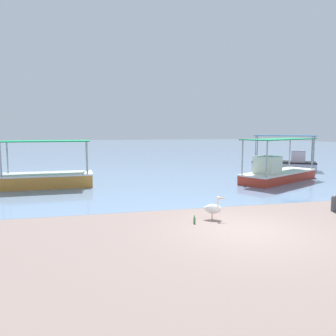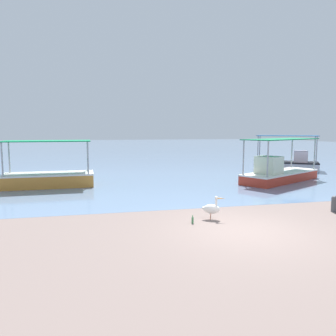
{
  "view_description": "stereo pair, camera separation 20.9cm",
  "coord_description": "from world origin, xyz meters",
  "px_view_note": "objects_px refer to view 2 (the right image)",
  "views": [
    {
      "loc": [
        -4.53,
        -8.77,
        3.01
      ],
      "look_at": [
        -1.08,
        5.59,
        1.29
      ],
      "focal_mm": 35.0,
      "sensor_mm": 36.0,
      "label": 1
    },
    {
      "loc": [
        -4.32,
        -8.82,
        3.01
      ],
      "look_at": [
        -1.08,
        5.59,
        1.29
      ],
      "focal_mm": 35.0,
      "sensor_mm": 36.0,
      "label": 2
    }
  ],
  "objects_px": {
    "fishing_boat_far_right": "(49,177)",
    "mooring_bollard": "(334,203)",
    "fishing_boat_center": "(279,172)",
    "pelican": "(212,208)",
    "glass_bottle": "(193,220)",
    "fishing_boat_outer": "(288,162)"
  },
  "relations": [
    {
      "from": "pelican",
      "to": "glass_bottle",
      "type": "xyz_separation_m",
      "value": [
        -0.77,
        -0.34,
        -0.27
      ]
    },
    {
      "from": "fishing_boat_center",
      "to": "mooring_bollard",
      "type": "bearing_deg",
      "value": -105.33
    },
    {
      "from": "mooring_bollard",
      "to": "pelican",
      "type": "bearing_deg",
      "value": 179.66
    },
    {
      "from": "pelican",
      "to": "mooring_bollard",
      "type": "bearing_deg",
      "value": -0.34
    },
    {
      "from": "fishing_boat_far_right",
      "to": "fishing_boat_center",
      "type": "xyz_separation_m",
      "value": [
        12.91,
        -1.22,
        0.05
      ]
    },
    {
      "from": "fishing_boat_far_right",
      "to": "mooring_bollard",
      "type": "height_order",
      "value": "fishing_boat_far_right"
    },
    {
      "from": "pelican",
      "to": "glass_bottle",
      "type": "distance_m",
      "value": 0.89
    },
    {
      "from": "fishing_boat_outer",
      "to": "mooring_bollard",
      "type": "height_order",
      "value": "fishing_boat_outer"
    },
    {
      "from": "fishing_boat_outer",
      "to": "mooring_bollard",
      "type": "xyz_separation_m",
      "value": [
        -5.99,
        -12.3,
        -0.24
      ]
    },
    {
      "from": "fishing_boat_far_right",
      "to": "fishing_boat_center",
      "type": "bearing_deg",
      "value": -5.4
    },
    {
      "from": "mooring_bollard",
      "to": "glass_bottle",
      "type": "relative_size",
      "value": 2.24
    },
    {
      "from": "fishing_boat_far_right",
      "to": "mooring_bollard",
      "type": "distance_m",
      "value": 13.67
    },
    {
      "from": "fishing_boat_outer",
      "to": "pelican",
      "type": "distance_m",
      "value": 16.33
    },
    {
      "from": "fishing_boat_outer",
      "to": "fishing_boat_far_right",
      "type": "height_order",
      "value": "fishing_boat_outer"
    },
    {
      "from": "glass_bottle",
      "to": "fishing_boat_center",
      "type": "bearing_deg",
      "value": 43.92
    },
    {
      "from": "fishing_boat_center",
      "to": "mooring_bollard",
      "type": "height_order",
      "value": "fishing_boat_center"
    },
    {
      "from": "fishing_boat_center",
      "to": "pelican",
      "type": "relative_size",
      "value": 7.5
    },
    {
      "from": "glass_bottle",
      "to": "pelican",
      "type": "bearing_deg",
      "value": 23.49
    },
    {
      "from": "fishing_boat_center",
      "to": "pelican",
      "type": "height_order",
      "value": "fishing_boat_center"
    },
    {
      "from": "fishing_boat_far_right",
      "to": "mooring_bollard",
      "type": "xyz_separation_m",
      "value": [
        11.03,
        -8.08,
        -0.2
      ]
    },
    {
      "from": "mooring_bollard",
      "to": "glass_bottle",
      "type": "distance_m",
      "value": 5.57
    },
    {
      "from": "fishing_boat_center",
      "to": "fishing_boat_far_right",
      "type": "bearing_deg",
      "value": 174.6
    }
  ]
}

